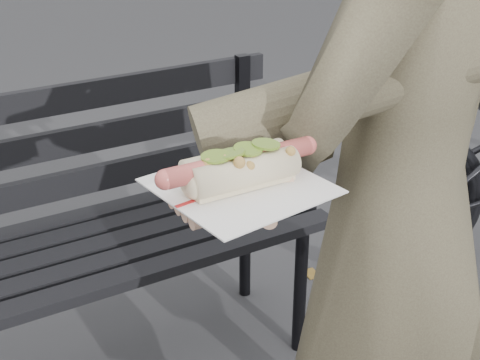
{
  "coord_description": "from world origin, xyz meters",
  "views": [
    {
      "loc": [
        -0.36,
        -0.73,
        1.44
      ],
      "look_at": [
        0.01,
        -0.08,
        1.08
      ],
      "focal_mm": 50.0,
      "sensor_mm": 36.0,
      "label": 1
    }
  ],
  "objects": [
    {
      "name": "person",
      "position": [
        0.41,
        0.04,
        0.85
      ],
      "size": [
        0.71,
        0.57,
        1.69
      ],
      "primitive_type": "imported",
      "rotation": [
        0.0,
        0.0,
        3.44
      ],
      "color": "#463D2E",
      "rests_on": "ground"
    },
    {
      "name": "held_hotdog",
      "position": [
        0.2,
        -0.01,
        1.11
      ],
      "size": [
        0.63,
        0.32,
        0.2
      ],
      "color": "#463D2E"
    },
    {
      "name": "park_bench",
      "position": [
        -0.04,
        0.89,
        0.52
      ],
      "size": [
        1.5,
        0.44,
        0.88
      ],
      "color": "black",
      "rests_on": "ground"
    }
  ]
}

